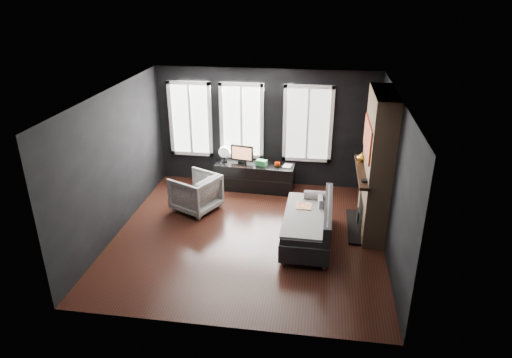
# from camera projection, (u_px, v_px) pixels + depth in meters

# --- Properties ---
(floor) EXTENTS (5.00, 5.00, 0.00)m
(floor) POSITION_uv_depth(u_px,v_px,m) (249.00, 235.00, 8.66)
(floor) COLOR black
(floor) RESTS_ON ground
(ceiling) EXTENTS (5.00, 5.00, 0.00)m
(ceiling) POSITION_uv_depth(u_px,v_px,m) (247.00, 95.00, 7.57)
(ceiling) COLOR white
(ceiling) RESTS_ON ground
(wall_back) EXTENTS (5.00, 0.02, 2.70)m
(wall_back) POSITION_uv_depth(u_px,v_px,m) (266.00, 128.00, 10.38)
(wall_back) COLOR black
(wall_back) RESTS_ON ground
(wall_left) EXTENTS (0.02, 5.00, 2.70)m
(wall_left) POSITION_uv_depth(u_px,v_px,m) (115.00, 162.00, 8.45)
(wall_left) COLOR black
(wall_left) RESTS_ON ground
(wall_right) EXTENTS (0.02, 5.00, 2.70)m
(wall_right) POSITION_uv_depth(u_px,v_px,m) (392.00, 178.00, 7.78)
(wall_right) COLOR black
(wall_right) RESTS_ON ground
(windows) EXTENTS (4.00, 0.16, 1.76)m
(windows) POSITION_uv_depth(u_px,v_px,m) (246.00, 83.00, 9.99)
(windows) COLOR white
(windows) RESTS_ON wall_back
(fireplace) EXTENTS (0.70, 1.62, 2.70)m
(fireplace) POSITION_uv_depth(u_px,v_px,m) (377.00, 165.00, 8.35)
(fireplace) COLOR #93724C
(fireplace) RESTS_ON floor
(sofa) EXTENTS (0.98, 1.90, 0.81)m
(sofa) POSITION_uv_depth(u_px,v_px,m) (307.00, 222.00, 8.32)
(sofa) COLOR black
(sofa) RESTS_ON floor
(stripe_pillow) EXTENTS (0.10, 0.32, 0.31)m
(stripe_pillow) POSITION_uv_depth(u_px,v_px,m) (320.00, 205.00, 8.55)
(stripe_pillow) COLOR gray
(stripe_pillow) RESTS_ON sofa
(armchair) EXTENTS (1.06, 1.09, 0.86)m
(armchair) POSITION_uv_depth(u_px,v_px,m) (196.00, 191.00, 9.47)
(armchair) COLOR silver
(armchair) RESTS_ON floor
(media_console) EXTENTS (1.82, 0.65, 0.62)m
(media_console) POSITION_uv_depth(u_px,v_px,m) (255.00, 176.00, 10.46)
(media_console) COLOR black
(media_console) RESTS_ON floor
(monitor) EXTENTS (0.55, 0.21, 0.48)m
(monitor) POSITION_uv_depth(u_px,v_px,m) (242.00, 153.00, 10.32)
(monitor) COLOR black
(monitor) RESTS_ON media_console
(desk_fan) EXTENTS (0.26, 0.26, 0.37)m
(desk_fan) POSITION_uv_depth(u_px,v_px,m) (224.00, 154.00, 10.42)
(desk_fan) COLOR gray
(desk_fan) RESTS_ON media_console
(mug) EXTENTS (0.15, 0.13, 0.12)m
(mug) POSITION_uv_depth(u_px,v_px,m) (277.00, 164.00, 10.19)
(mug) COLOR #CF3701
(mug) RESTS_ON media_console
(book) EXTENTS (0.18, 0.05, 0.25)m
(book) POSITION_uv_depth(u_px,v_px,m) (284.00, 161.00, 10.19)
(book) COLOR #C0B394
(book) RESTS_ON media_console
(storage_box) EXTENTS (0.27, 0.21, 0.13)m
(storage_box) POSITION_uv_depth(u_px,v_px,m) (262.00, 163.00, 10.24)
(storage_box) COLOR #2B753F
(storage_box) RESTS_ON media_console
(mantel_vase) EXTENTS (0.19, 0.20, 0.17)m
(mantel_vase) POSITION_uv_depth(u_px,v_px,m) (361.00, 157.00, 8.81)
(mantel_vase) COLOR #BF792E
(mantel_vase) RESTS_ON fireplace
(mantel_clock) EXTENTS (0.15, 0.15, 0.04)m
(mantel_clock) POSITION_uv_depth(u_px,v_px,m) (365.00, 181.00, 7.93)
(mantel_clock) COLOR black
(mantel_clock) RESTS_ON fireplace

